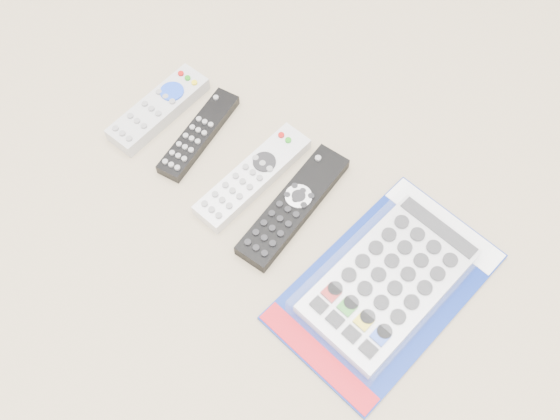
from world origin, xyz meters
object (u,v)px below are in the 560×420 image
Objects in this scene: remote_small_grey at (158,109)px; remote_silver_dvd at (253,177)px; remote_slim_black at (199,134)px; remote_large_black at (293,206)px; jumbo_remote_packaged at (389,280)px.

remote_silver_dvd is at bearing 0.19° from remote_small_grey.
remote_silver_dvd is at bearing -12.94° from remote_slim_black.
remote_slim_black is at bearing 179.73° from remote_silver_dvd.
remote_large_black is at bearing 1.95° from remote_silver_dvd.
jumbo_remote_packaged reaches higher than remote_large_black.
remote_small_grey is at bearing 176.10° from remote_large_black.
remote_slim_black is 0.83× the size of remote_large_black.
jumbo_remote_packaged is at bearing -6.77° from remote_large_black.
jumbo_remote_packaged is at bearing -1.12° from remote_small_grey.
remote_large_black is 0.16m from jumbo_remote_packaged.
remote_small_grey is 0.55× the size of jumbo_remote_packaged.
jumbo_remote_packaged is at bearing 0.31° from remote_silver_dvd.
remote_silver_dvd and remote_large_black have the same top height.
remote_slim_black is 0.54× the size of jumbo_remote_packaged.
remote_slim_black is at bearing 4.33° from remote_small_grey.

